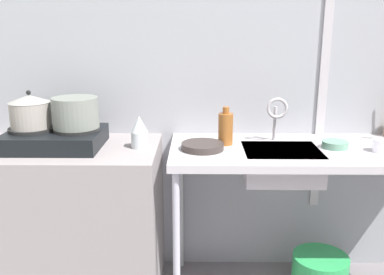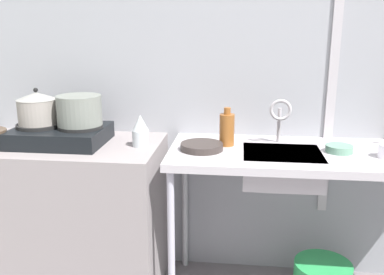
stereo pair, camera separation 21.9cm
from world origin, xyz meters
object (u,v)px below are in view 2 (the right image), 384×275
(bottle_by_sink, at_px, (227,129))
(small_bowl_on_drainboard, at_px, (339,149))
(pot_on_left_burner, at_px, (37,108))
(faucet, at_px, (280,114))
(frying_pan, at_px, (202,147))
(sink_basin, at_px, (282,167))
(stove, at_px, (60,134))
(pot_on_right_burner, at_px, (79,110))
(percolator, at_px, (141,131))

(bottle_by_sink, bearing_deg, small_bowl_on_drainboard, -6.12)
(pot_on_left_burner, bearing_deg, faucet, 5.48)
(faucet, relative_size, small_bowl_on_drainboard, 1.82)
(frying_pan, bearing_deg, small_bowl_on_drainboard, 3.16)
(pot_on_left_burner, relative_size, sink_basin, 0.53)
(small_bowl_on_drainboard, xyz_separation_m, bottle_by_sink, (-0.57, 0.06, 0.07))
(pot_on_left_burner, distance_m, faucet, 1.30)
(stove, relative_size, pot_on_right_burner, 2.07)
(bottle_by_sink, bearing_deg, faucet, 12.18)
(stove, distance_m, small_bowl_on_drainboard, 1.47)
(frying_pan, distance_m, small_bowl_on_drainboard, 0.70)
(stove, relative_size, pot_on_left_burner, 2.32)
(frying_pan, bearing_deg, stove, 177.35)
(frying_pan, relative_size, bottle_by_sink, 1.07)
(pot_on_right_burner, height_order, percolator, pot_on_right_burner)
(pot_on_right_burner, bearing_deg, percolator, -0.43)
(bottle_by_sink, bearing_deg, frying_pan, -141.34)
(sink_basin, bearing_deg, pot_on_left_burner, 178.52)
(percolator, relative_size, sink_basin, 0.43)
(percolator, xyz_separation_m, small_bowl_on_drainboard, (1.02, 0.01, -0.06))
(stove, relative_size, small_bowl_on_drainboard, 3.59)
(small_bowl_on_drainboard, bearing_deg, bottle_by_sink, 173.88)
(pot_on_left_burner, height_order, pot_on_right_burner, pot_on_left_burner)
(small_bowl_on_drainboard, bearing_deg, percolator, -179.72)
(percolator, bearing_deg, sink_basin, -2.42)
(pot_on_left_burner, relative_size, bottle_by_sink, 1.02)
(stove, xyz_separation_m, sink_basin, (1.18, -0.03, -0.13))
(sink_basin, xyz_separation_m, frying_pan, (-0.41, -0.00, 0.10))
(stove, xyz_separation_m, small_bowl_on_drainboard, (1.47, 0.00, -0.03))
(pot_on_right_burner, bearing_deg, pot_on_left_burner, 180.00)
(pot_on_right_burner, relative_size, sink_basin, 0.60)
(percolator, bearing_deg, bottle_by_sink, 8.33)
(faucet, bearing_deg, bottle_by_sink, -167.82)
(percolator, relative_size, frying_pan, 0.77)
(sink_basin, relative_size, frying_pan, 1.78)
(stove, height_order, percolator, percolator)
(sink_basin, bearing_deg, stove, 178.37)
(pot_on_right_burner, xyz_separation_m, percolator, (0.33, -0.00, -0.10))
(faucet, bearing_deg, pot_on_right_burner, -173.32)
(percolator, xyz_separation_m, bottle_by_sink, (0.45, 0.07, 0.01))
(sink_basin, distance_m, frying_pan, 0.42)
(stove, xyz_separation_m, bottle_by_sink, (0.90, 0.06, 0.04))
(stove, distance_m, faucet, 1.19)
(sink_basin, relative_size, faucet, 1.59)
(percolator, bearing_deg, faucet, 9.81)
(percolator, relative_size, bottle_by_sink, 0.83)
(pot_on_left_burner, xyz_separation_m, small_bowl_on_drainboard, (1.58, 0.00, -0.17))
(pot_on_right_burner, height_order, small_bowl_on_drainboard, pot_on_right_burner)
(faucet, bearing_deg, sink_basin, -87.63)
(stove, relative_size, frying_pan, 2.22)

